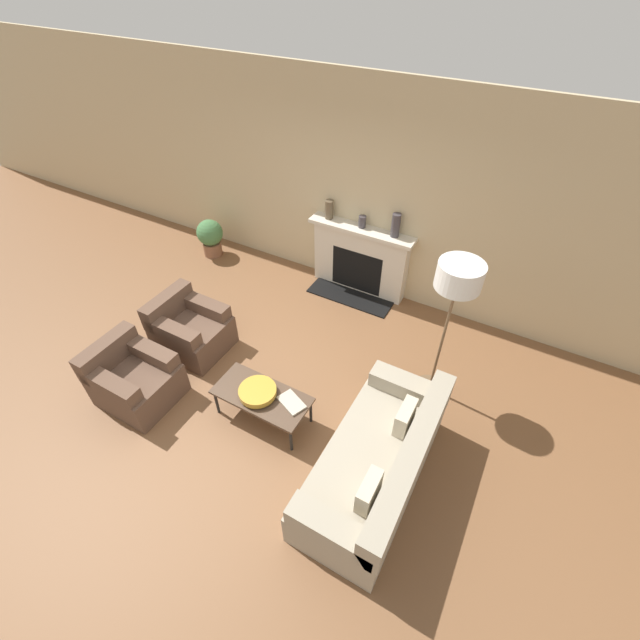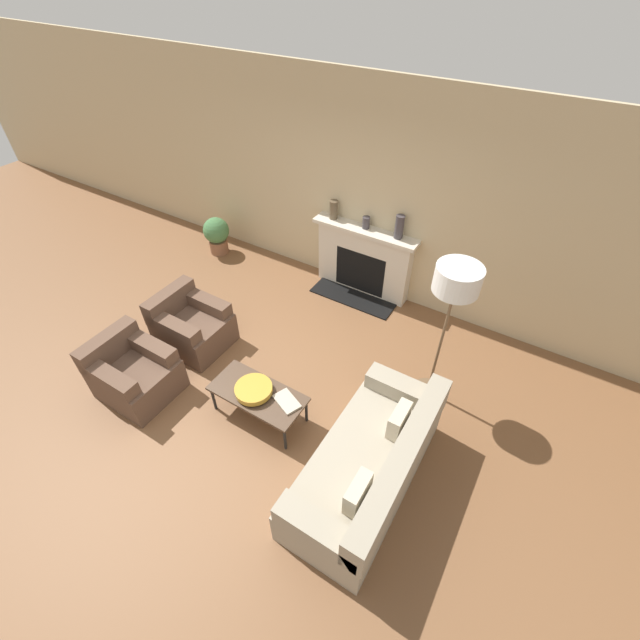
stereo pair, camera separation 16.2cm
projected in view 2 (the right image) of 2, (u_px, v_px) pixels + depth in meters
The scene contains 14 objects.
ground_plane at pixel (247, 396), 4.98m from camera, with size 18.00×18.00×0.00m, color brown.
wall_back at pixel (360, 192), 5.67m from camera, with size 18.00×0.06×2.90m.
fireplace at pixel (363, 261), 6.14m from camera, with size 1.52×0.59×1.03m.
couch at pixel (370, 465), 4.00m from camera, with size 0.85×1.86×0.81m.
armchair_near at pixel (134, 373), 4.86m from camera, with size 0.83×0.73×0.73m.
armchair_far at pixel (191, 326), 5.44m from camera, with size 0.83×0.73×0.73m.
coffee_table at pixel (258, 395), 4.55m from camera, with size 1.04×0.48×0.39m.
bowl at pixel (254, 389), 4.50m from camera, with size 0.40×0.40×0.09m.
book at pixel (287, 401), 4.43m from camera, with size 0.34×0.28×0.02m.
floor_lamp at pixel (454, 292), 4.01m from camera, with size 0.44×0.44×1.78m.
mantel_vase_left at pixel (334, 210), 5.91m from camera, with size 0.12×0.12×0.26m.
mantel_vase_center_left at pixel (366, 223), 5.74m from camera, with size 0.10×0.10×0.16m.
mantel_vase_center_right at pixel (399, 227), 5.51m from camera, with size 0.12×0.12×0.32m.
potted_plant at pixel (217, 234), 6.99m from camera, with size 0.42×0.42×0.62m.
Camera 2 is at (2.35, -2.19, 4.00)m, focal length 24.00 mm.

